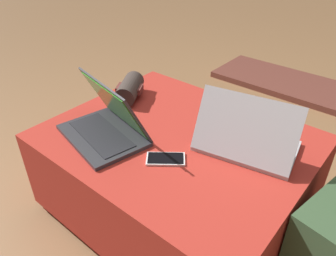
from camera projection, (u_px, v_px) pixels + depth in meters
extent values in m
plane|color=olive|center=(176.00, 209.00, 1.52)|extent=(14.00, 14.00, 0.00)
cube|color=maroon|center=(176.00, 205.00, 1.51)|extent=(0.96, 0.78, 0.05)
cube|color=#B22D23|center=(177.00, 171.00, 1.39)|extent=(1.00, 0.82, 0.36)
cube|color=#333338|center=(103.00, 135.00, 1.28)|extent=(0.38, 0.31, 0.02)
cube|color=#232328|center=(101.00, 134.00, 1.27)|extent=(0.32, 0.19, 0.00)
cube|color=#333338|center=(115.00, 104.00, 1.25)|extent=(0.36, 0.18, 0.22)
cube|color=green|center=(114.00, 105.00, 1.25)|extent=(0.32, 0.16, 0.19)
cube|color=#B7B7BC|center=(247.00, 146.00, 1.22)|extent=(0.39, 0.30, 0.02)
cube|color=#232328|center=(247.00, 143.00, 1.22)|extent=(0.33, 0.19, 0.00)
cube|color=#B7B7BC|center=(245.00, 129.00, 1.12)|extent=(0.37, 0.18, 0.21)
cube|color=black|center=(245.00, 129.00, 1.12)|extent=(0.33, 0.16, 0.19)
cube|color=white|center=(166.00, 159.00, 1.16)|extent=(0.15, 0.14, 0.01)
cube|color=black|center=(166.00, 158.00, 1.16)|extent=(0.14, 0.13, 0.00)
cube|color=#385133|center=(327.00, 249.00, 1.10)|extent=(0.22, 0.34, 0.41)
cylinder|color=#3D332D|center=(130.00, 89.00, 1.53)|extent=(0.18, 0.22, 0.09)
cube|color=brown|center=(130.00, 89.00, 1.53)|extent=(0.14, 0.12, 0.03)
cube|color=brown|center=(304.00, 88.00, 2.53)|extent=(1.40, 0.50, 0.04)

